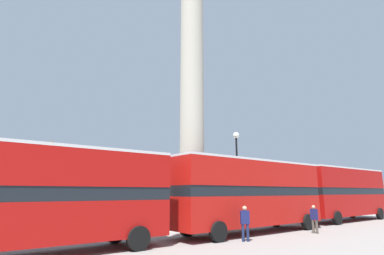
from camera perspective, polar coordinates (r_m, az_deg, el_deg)
The scene contains 9 objects.
ground_plane at distance 21.85m, azimuth 0.00°, elevation -18.50°, with size 200.00×200.00×0.00m, color gray.
monument_column at distance 22.93m, azimuth 0.00°, elevation 6.42°, with size 4.42×4.42×24.81m.
bus_a at distance 29.70m, azimuth 26.82°, elevation -10.84°, with size 10.79×2.86×4.43m.
bus_b at distance 13.37m, azimuth -26.44°, elevation -11.22°, with size 10.20×2.77×4.20m.
bus_c at distance 19.15m, azimuth 11.13°, elevation -11.99°, with size 11.32×3.05×4.32m.
equestrian_statue at distance 22.03m, azimuth -26.15°, elevation -13.22°, with size 3.69×2.77×5.76m.
street_lamp at distance 22.51m, azimuth 8.60°, elevation -7.83°, with size 0.47×0.47×6.83m.
pedestrian_near_lamp at distance 20.03m, azimuth 22.27°, elevation -15.64°, with size 0.21×0.43×1.62m.
pedestrian_by_plinth at distance 15.90m, azimuth 10.07°, elevation -17.19°, with size 0.48×0.38×1.71m.
Camera 1 is at (-12.92, -17.46, 2.37)m, focal length 28.00 mm.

